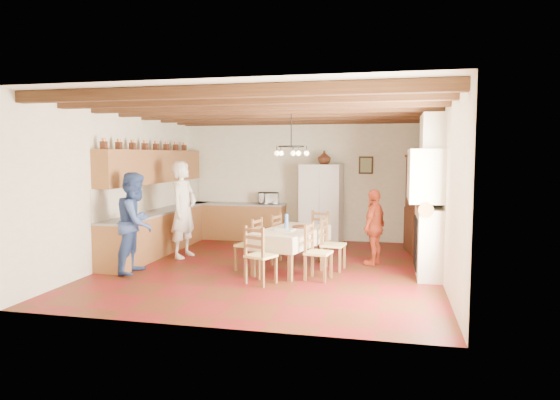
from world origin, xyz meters
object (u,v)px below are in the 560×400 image
(microwave, at_px, (269,198))
(chair_left_far, at_px, (269,238))
(chair_end_far, at_px, (316,235))
(chair_right_near, at_px, (318,252))
(person_woman_red, at_px, (374,227))
(dining_table, at_px, (291,234))
(chair_left_near, at_px, (249,244))
(chair_right_far, at_px, (333,244))
(hutch, at_px, (420,204))
(person_woman_blue, at_px, (136,223))
(refrigerator, at_px, (322,204))
(chair_end_near, at_px, (261,255))
(person_man, at_px, (184,209))

(microwave, bearing_deg, chair_left_far, -93.85)
(chair_end_far, bearing_deg, chair_left_far, -126.23)
(chair_right_near, relative_size, person_woman_red, 0.66)
(dining_table, relative_size, chair_right_near, 1.96)
(dining_table, bearing_deg, chair_left_near, -169.10)
(chair_left_far, bearing_deg, chair_right_far, 88.67)
(hutch, distance_m, chair_right_near, 3.35)
(chair_end_far, bearing_deg, chair_right_near, -57.18)
(dining_table, bearing_deg, person_woman_blue, -163.02)
(hutch, bearing_deg, refrigerator, 155.29)
(person_woman_blue, bearing_deg, chair_right_far, -78.96)
(hutch, height_order, chair_right_near, hutch)
(person_woman_red, bearing_deg, microwave, -109.77)
(hutch, bearing_deg, person_woman_red, -130.87)
(chair_left_far, relative_size, chair_end_near, 1.00)
(refrigerator, relative_size, hutch, 0.89)
(chair_right_far, xyz_separation_m, person_woman_blue, (-3.40, -0.98, 0.42))
(person_man, bearing_deg, chair_right_far, -90.31)
(dining_table, height_order, chair_right_far, chair_right_far)
(hutch, relative_size, chair_left_far, 2.19)
(chair_left_far, xyz_separation_m, person_woman_blue, (-2.09, -1.35, 0.42))
(chair_left_far, bearing_deg, chair_right_near, 59.54)
(chair_left_near, xyz_separation_m, person_woman_blue, (-1.89, -0.66, 0.42))
(chair_left_near, bearing_deg, dining_table, 112.83)
(dining_table, height_order, person_man, person_man)
(hutch, height_order, person_woman_blue, hutch)
(refrigerator, xyz_separation_m, chair_end_near, (-0.46, -3.91, -0.46))
(person_man, bearing_deg, person_woman_blue, 177.23)
(dining_table, xyz_separation_m, chair_end_near, (-0.29, -1.07, -0.19))
(refrigerator, bearing_deg, dining_table, -89.99)
(person_woman_blue, bearing_deg, chair_end_near, -101.23)
(dining_table, xyz_separation_m, chair_right_far, (0.75, 0.17, -0.19))
(chair_right_far, bearing_deg, person_man, 89.52)
(chair_left_near, distance_m, person_woman_red, 2.43)
(microwave, bearing_deg, dining_table, -86.47)
(chair_end_far, xyz_separation_m, microwave, (-1.45, 1.92, 0.56))
(hutch, relative_size, chair_end_far, 2.19)
(chair_left_near, xyz_separation_m, chair_right_near, (1.35, -0.46, 0.00))
(chair_end_far, bearing_deg, hutch, 51.00)
(person_man, bearing_deg, dining_table, -96.83)
(refrigerator, bearing_deg, microwave, 177.31)
(refrigerator, relative_size, person_woman_red, 1.30)
(dining_table, height_order, chair_end_near, chair_end_near)
(chair_right_far, relative_size, microwave, 1.92)
(microwave, bearing_deg, hutch, -30.65)
(refrigerator, height_order, person_woman_red, refrigerator)
(refrigerator, distance_m, dining_table, 2.86)
(refrigerator, height_order, person_woman_blue, refrigerator)
(dining_table, height_order, chair_end_far, chair_end_far)
(chair_right_far, relative_size, person_woman_red, 0.66)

